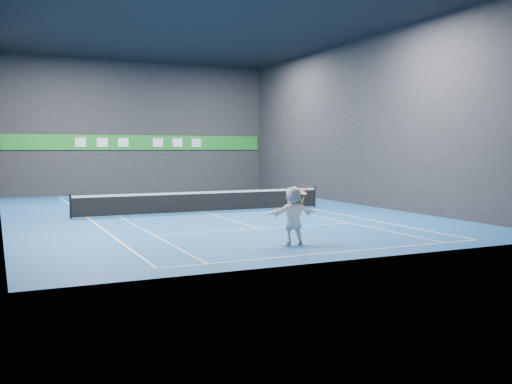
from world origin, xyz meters
name	(u,v)px	position (x,y,z in m)	size (l,w,h in m)	color
ground	(204,212)	(0.00, 0.00, 0.00)	(26.00, 26.00, 0.00)	#1B5396
ceiling	(203,23)	(0.00, 0.00, 9.00)	(26.00, 26.00, 0.00)	black
wall_back	(140,128)	(0.00, 13.00, 4.50)	(18.00, 0.10, 9.00)	#272629
wall_front	(362,96)	(0.00, -13.00, 4.50)	(18.00, 0.10, 9.00)	#272629
wall_right	(360,122)	(9.00, 0.00, 4.50)	(0.10, 26.00, 9.00)	#272629
baseline_near	(338,252)	(0.00, -11.89, 0.00)	(10.98, 0.08, 0.01)	white
baseline_far	(145,194)	(0.00, 11.89, 0.00)	(10.98, 0.08, 0.01)	white
sideline_doubles_left	(87,218)	(-5.49, 0.00, 0.00)	(0.08, 23.78, 0.01)	white
sideline_doubles_right	(303,207)	(5.49, 0.00, 0.00)	(0.08, 23.78, 0.01)	white
sideline_singles_left	(119,216)	(-4.11, 0.00, 0.00)	(0.06, 23.78, 0.01)	white
sideline_singles_right	(279,208)	(4.11, 0.00, 0.00)	(0.06, 23.78, 0.01)	white
service_line_near	(260,229)	(0.00, -6.40, 0.00)	(8.23, 0.06, 0.01)	white
service_line_far	(168,201)	(0.00, 6.40, 0.00)	(8.23, 0.06, 0.01)	white
center_service_line	(204,212)	(0.00, 0.00, 0.00)	(0.06, 12.80, 0.01)	white
player	(293,216)	(-0.59, -10.17, 0.94)	(1.74, 0.56, 1.88)	white
tennis_ball	(287,148)	(-0.79, -10.12, 3.10)	(0.06, 0.06, 0.06)	#D1E926
tennis_net	(204,201)	(0.00, 0.00, 0.54)	(12.50, 0.10, 1.07)	black
sponsor_banner	(141,143)	(0.00, 12.93, 3.50)	(17.64, 0.11, 1.00)	#1D8728
tennis_racket	(302,190)	(-0.24, -10.13, 1.75)	(0.42, 0.36, 0.63)	#B11312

